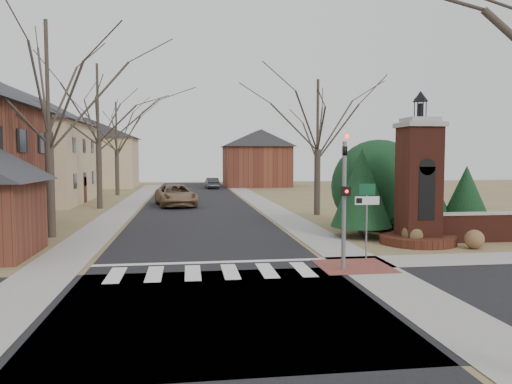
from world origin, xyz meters
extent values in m
plane|color=brown|center=(0.00, 0.00, 0.00)|extent=(120.00, 120.00, 0.00)
cube|color=black|center=(0.00, 22.00, 0.01)|extent=(8.00, 70.00, 0.01)
cube|color=black|center=(0.00, -3.00, 0.01)|extent=(120.00, 8.00, 0.01)
cube|color=silver|center=(0.00, 0.80, 0.01)|extent=(8.00, 2.20, 0.02)
cube|color=silver|center=(0.00, 2.30, 0.01)|extent=(8.00, 0.35, 0.02)
cube|color=gray|center=(5.20, 22.00, 0.01)|extent=(2.00, 60.00, 0.02)
cube|color=gray|center=(-5.20, 22.00, 0.01)|extent=(2.00, 60.00, 0.02)
cube|color=brown|center=(4.80, 1.00, 0.01)|extent=(2.40, 2.40, 0.02)
cylinder|color=slate|center=(4.30, 0.60, 2.10)|extent=(0.14, 0.14, 4.20)
imported|color=black|center=(4.30, 0.60, 4.05)|extent=(0.15, 0.18, 0.90)
sphere|color=#FF0C05|center=(4.30, 0.38, 4.35)|extent=(0.14, 0.14, 0.14)
cube|color=black|center=(4.30, 0.42, 2.60)|extent=(0.28, 0.16, 0.30)
sphere|color=#FF0C05|center=(4.30, 0.33, 2.60)|extent=(0.11, 0.11, 0.11)
cylinder|color=slate|center=(5.60, 2.00, 1.30)|extent=(0.06, 0.06, 2.60)
cube|color=silver|center=(5.60, 1.98, 2.15)|extent=(0.90, 0.03, 0.30)
cube|color=black|center=(5.30, 1.97, 2.15)|extent=(0.22, 0.02, 0.18)
cube|color=#0F4727|center=(5.60, 1.98, 2.55)|extent=(0.60, 0.03, 0.40)
cylinder|color=#552319|center=(9.00, 5.00, 0.18)|extent=(3.20, 3.20, 0.36)
cube|color=#552319|center=(9.00, 5.00, 2.50)|extent=(1.50, 1.50, 5.00)
cube|color=black|center=(9.00, 4.28, 2.20)|extent=(0.70, 0.10, 2.20)
cube|color=gray|center=(9.00, 5.00, 5.05)|extent=(1.70, 1.70, 0.20)
cube|color=gray|center=(9.00, 5.00, 5.25)|extent=(1.30, 1.30, 0.20)
cylinder|color=black|center=(9.00, 5.00, 5.65)|extent=(0.20, 0.20, 0.60)
cone|color=black|center=(9.00, 5.00, 6.25)|extent=(0.64, 0.64, 0.45)
cube|color=beige|center=(-13.50, 27.00, 3.20)|extent=(9.00, 12.00, 6.40)
cube|color=beige|center=(-12.00, 48.00, 3.00)|extent=(10.00, 8.00, 6.00)
cube|color=beige|center=(-14.80, 46.40, 6.99)|extent=(0.75, 0.75, 3.08)
cube|color=brown|center=(8.00, 48.00, 2.50)|extent=(8.00, 8.00, 5.00)
cube|color=brown|center=(5.76, 46.40, 5.90)|extent=(0.75, 0.75, 2.80)
cylinder|color=#473D33|center=(7.20, 7.00, 0.25)|extent=(0.20, 0.20, 0.50)
cone|color=black|center=(7.20, 7.00, 2.30)|extent=(2.80, 2.80, 3.60)
cylinder|color=#473D33|center=(10.50, 8.20, 0.25)|extent=(0.20, 0.20, 0.50)
cone|color=black|center=(10.50, 8.20, 2.60)|extent=(3.40, 3.40, 4.20)
cylinder|color=#473D33|center=(12.50, 7.20, 0.25)|extent=(0.20, 0.20, 0.50)
cone|color=black|center=(12.50, 7.20, 1.90)|extent=(2.40, 2.40, 2.80)
sphere|color=black|center=(9.00, 9.50, 2.40)|extent=(4.80, 4.80, 4.80)
cylinder|color=#473D33|center=(-7.00, 9.00, 2.42)|extent=(0.40, 0.40, 4.83)
cylinder|color=#473D33|center=(-7.00, 22.00, 2.52)|extent=(0.40, 0.40, 5.04)
cylinder|color=#473D33|center=(-7.50, 35.00, 2.21)|extent=(0.40, 0.40, 4.41)
cylinder|color=#473D33|center=(7.50, 16.00, 2.10)|extent=(0.40, 0.40, 4.20)
imported|color=#88674A|center=(-1.60, 23.04, 0.81)|extent=(3.55, 6.17, 1.62)
imported|color=#303337|center=(2.14, 43.79, 0.64)|extent=(1.62, 3.98, 1.28)
sphere|color=brown|center=(8.60, 4.60, 0.46)|extent=(0.91, 0.91, 0.91)
sphere|color=brown|center=(10.71, 3.51, 0.39)|extent=(0.78, 0.78, 0.78)
camera|label=1|loc=(-0.76, -14.99, 3.69)|focal=35.00mm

